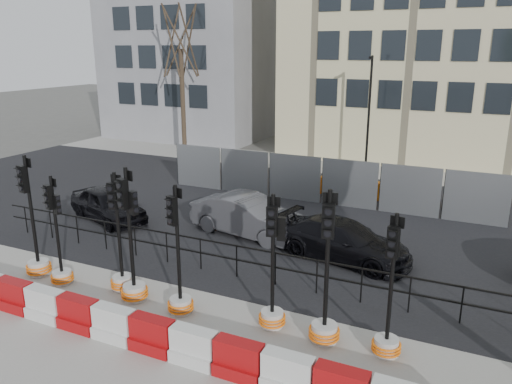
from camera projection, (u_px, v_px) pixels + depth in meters
The scene contains 22 objects.
ground at pixel (216, 295), 13.35m from camera, with size 120.00×120.00×0.00m, color #51514C.
sidewalk_near at pixel (148, 355), 10.74m from camera, with size 40.00×6.00×0.02m, color gray.
road at pixel (305, 217), 19.44m from camera, with size 40.00×14.00×0.03m, color black.
sidewalk_far at pixel (360, 168), 27.27m from camera, with size 40.00×4.00×0.02m, color gray.
building_grey at pixel (195, 38), 36.21m from camera, with size 11.00×9.06×14.00m.
building_cream at pixel (428, 1), 29.15m from camera, with size 15.00×10.06×18.00m.
kerb_railing at pixel (237, 255), 14.20m from camera, with size 18.00×0.04×1.00m.
heras_fencing at pixel (327, 184), 21.69m from camera, with size 14.33×1.72×2.00m.
lamp_post_far at pixel (369, 112), 25.28m from camera, with size 0.12×0.56×6.00m.
tree_bare_far at pixel (180, 43), 29.45m from camera, with size 2.00×2.00×9.00m.
barrier_row at pixel (153, 336), 10.81m from camera, with size 13.60×0.50×0.80m.
traffic_signal_a at pixel (36, 251), 14.35m from camera, with size 0.70×0.70×3.56m.
traffic_signal_b at pixel (60, 259), 13.80m from camera, with size 0.62×0.62×3.13m.
traffic_signal_c at pixel (121, 267), 13.48m from camera, with size 0.65×0.65×3.31m.
traffic_signal_d at pixel (133, 270), 12.86m from camera, with size 0.71×0.71×3.59m.
traffic_signal_e at pixel (179, 288), 12.28m from camera, with size 0.65×0.65×3.32m.
traffic_signal_f at pixel (273, 297), 11.64m from camera, with size 0.65×0.65×3.28m.
traffic_signal_g at pixel (325, 312), 11.05m from camera, with size 0.70×0.70×3.57m.
traffic_signal_h at pixel (388, 327), 10.59m from camera, with size 0.63×0.63×3.22m.
car_a at pixel (108, 204), 18.98m from camera, with size 4.03×2.68×1.27m, color black.
car_b at pixel (249, 216), 17.46m from camera, with size 4.50×2.25×1.42m, color #49494E.
car_c at pixel (343, 240), 15.46m from camera, with size 4.57×2.58×1.25m, color black.
Camera 1 is at (6.06, -10.47, 6.39)m, focal length 35.00 mm.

